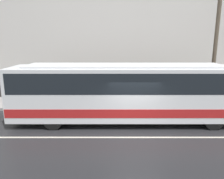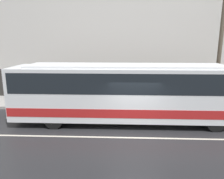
# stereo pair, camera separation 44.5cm
# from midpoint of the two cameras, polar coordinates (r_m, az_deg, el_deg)

# --- Properties ---
(ground_plane) EXTENTS (60.00, 60.00, 0.00)m
(ground_plane) POSITION_cam_midpoint_polar(r_m,az_deg,el_deg) (10.58, 7.22, -12.43)
(ground_plane) COLOR #262628
(sidewalk) EXTENTS (60.00, 2.91, 0.18)m
(sidewalk) POSITION_cam_midpoint_polar(r_m,az_deg,el_deg) (15.65, 5.64, -3.62)
(sidewalk) COLOR #A09E99
(sidewalk) RESTS_ON ground_plane
(building_facade) EXTENTS (60.00, 0.35, 9.20)m
(building_facade) POSITION_cam_midpoint_polar(r_m,az_deg,el_deg) (16.62, 5.67, 12.53)
(building_facade) COLOR silver
(building_facade) RESTS_ON ground_plane
(lane_stripe) EXTENTS (54.00, 0.14, 0.01)m
(lane_stripe) POSITION_cam_midpoint_polar(r_m,az_deg,el_deg) (10.58, 7.22, -12.42)
(lane_stripe) COLOR beige
(lane_stripe) RESTS_ON ground_plane
(transit_bus) EXTENTS (12.22, 2.51, 3.22)m
(transit_bus) POSITION_cam_midpoint_polar(r_m,az_deg,el_deg) (11.89, 4.70, -0.25)
(transit_bus) COLOR white
(transit_bus) RESTS_ON ground_plane
(utility_pole_near) EXTENTS (0.25, 0.25, 7.07)m
(utility_pole_near) POSITION_cam_midpoint_polar(r_m,az_deg,el_deg) (15.69, 27.01, 8.58)
(utility_pole_near) COLOR brown
(utility_pole_near) RESTS_ON sidewalk
(pedestrian_waiting) EXTENTS (0.36, 0.36, 1.68)m
(pedestrian_waiting) POSITION_cam_midpoint_polar(r_m,az_deg,el_deg) (15.66, 12.23, -0.55)
(pedestrian_waiting) COLOR #1E5933
(pedestrian_waiting) RESTS_ON sidewalk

